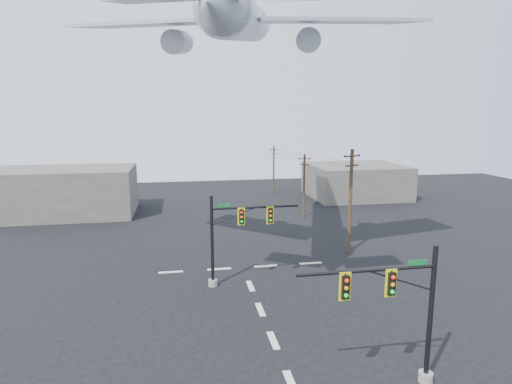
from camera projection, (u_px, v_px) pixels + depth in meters
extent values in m
plane|color=black|center=(273.00, 340.00, 24.66)|extent=(120.00, 120.00, 0.00)
cube|color=silver|center=(291.00, 383.00, 20.78)|extent=(0.40, 2.00, 0.01)
cube|color=silver|center=(273.00, 340.00, 24.65)|extent=(0.40, 2.00, 0.01)
cube|color=silver|center=(260.00, 309.00, 28.52)|extent=(0.40, 2.00, 0.01)
cube|color=silver|center=(250.00, 286.00, 32.40)|extent=(0.40, 2.00, 0.01)
cube|color=silver|center=(171.00, 272.00, 35.22)|extent=(2.00, 0.40, 0.01)
cube|color=silver|center=(219.00, 269.00, 35.92)|extent=(2.00, 0.40, 0.01)
cube|color=silver|center=(266.00, 266.00, 36.62)|extent=(2.00, 0.40, 0.01)
cube|color=silver|center=(311.00, 263.00, 37.31)|extent=(2.00, 0.40, 0.01)
cylinder|color=gray|center=(425.00, 377.00, 20.82)|extent=(0.69, 0.69, 0.50)
cylinder|color=black|center=(430.00, 316.00, 20.24)|extent=(0.24, 0.24, 6.93)
cylinder|color=black|center=(367.00, 271.00, 19.21)|extent=(6.61, 0.16, 0.16)
cylinder|color=black|center=(401.00, 281.00, 19.61)|extent=(3.51, 0.08, 0.08)
cube|color=black|center=(391.00, 283.00, 19.37)|extent=(0.34, 0.30, 1.09)
cube|color=yellow|center=(391.00, 283.00, 19.39)|extent=(0.54, 0.04, 1.34)
sphere|color=red|center=(393.00, 277.00, 19.14)|extent=(0.20, 0.20, 0.20)
sphere|color=orange|center=(393.00, 285.00, 19.21)|extent=(0.20, 0.20, 0.20)
sphere|color=#0DD11F|center=(392.00, 292.00, 19.27)|extent=(0.20, 0.20, 0.20)
cube|color=black|center=(345.00, 287.00, 18.99)|extent=(0.34, 0.30, 1.09)
cube|color=yellow|center=(345.00, 287.00, 19.01)|extent=(0.54, 0.04, 1.34)
sphere|color=red|center=(347.00, 281.00, 18.76)|extent=(0.20, 0.20, 0.20)
sphere|color=orange|center=(346.00, 288.00, 18.82)|extent=(0.20, 0.20, 0.20)
sphere|color=#0DD11F|center=(346.00, 296.00, 18.89)|extent=(0.20, 0.20, 0.20)
cube|color=#0D5E26|center=(418.00, 263.00, 19.53)|extent=(0.94, 0.04, 0.26)
cylinder|color=gray|center=(213.00, 283.00, 32.39)|extent=(0.70, 0.70, 0.50)
cylinder|color=black|center=(212.00, 242.00, 31.80)|extent=(0.24, 0.24, 6.98)
cylinder|color=black|center=(255.00, 207.00, 31.92)|extent=(6.57, 0.16, 0.16)
cylinder|color=black|center=(234.00, 216.00, 31.74)|extent=(3.50, 0.08, 0.08)
cube|color=black|center=(241.00, 217.00, 31.70)|extent=(0.34, 0.30, 1.10)
cube|color=yellow|center=(241.00, 217.00, 31.72)|extent=(0.55, 0.04, 1.35)
sphere|color=red|center=(242.00, 213.00, 31.47)|extent=(0.20, 0.20, 0.20)
sphere|color=orange|center=(242.00, 217.00, 31.54)|extent=(0.20, 0.20, 0.20)
sphere|color=#0DD11F|center=(242.00, 222.00, 31.60)|extent=(0.20, 0.20, 0.20)
cube|color=black|center=(270.00, 215.00, 32.08)|extent=(0.34, 0.30, 1.10)
cube|color=yellow|center=(270.00, 215.00, 32.10)|extent=(0.55, 0.04, 1.35)
sphere|color=red|center=(271.00, 211.00, 31.86)|extent=(0.20, 0.20, 0.20)
sphere|color=orange|center=(271.00, 216.00, 31.92)|extent=(0.20, 0.20, 0.20)
sphere|color=#0DD11F|center=(271.00, 220.00, 31.98)|extent=(0.20, 0.20, 0.20)
cube|color=#0D5E26|center=(224.00, 205.00, 31.40)|extent=(0.95, 0.04, 0.26)
cylinder|color=#48321F|center=(350.00, 202.00, 39.49)|extent=(0.32, 0.32, 9.71)
cube|color=#48321F|center=(352.00, 156.00, 38.72)|extent=(1.85, 0.84, 0.13)
cube|color=#48321F|center=(352.00, 166.00, 38.88)|extent=(1.45, 0.68, 0.13)
cylinder|color=black|center=(345.00, 155.00, 38.25)|extent=(0.11, 0.11, 0.13)
cylinder|color=black|center=(352.00, 155.00, 38.70)|extent=(0.11, 0.11, 0.13)
cylinder|color=black|center=(359.00, 155.00, 39.15)|extent=(0.11, 0.11, 0.13)
cylinder|color=#48321F|center=(304.00, 186.00, 53.31)|extent=(0.27, 0.27, 7.90)
cube|color=#48321F|center=(305.00, 159.00, 52.69)|extent=(1.60, 0.12, 0.11)
cube|color=#48321F|center=(304.00, 164.00, 52.82)|extent=(1.24, 0.11, 0.11)
cylinder|color=black|center=(299.00, 158.00, 52.54)|extent=(0.09, 0.09, 0.11)
cylinder|color=black|center=(305.00, 158.00, 52.67)|extent=(0.09, 0.09, 0.11)
cylinder|color=black|center=(310.00, 158.00, 52.80)|extent=(0.09, 0.09, 0.11)
cylinder|color=#48321F|center=(274.00, 170.00, 68.72)|extent=(0.26, 0.26, 7.73)
cube|color=#48321F|center=(274.00, 149.00, 68.11)|extent=(1.55, 0.55, 0.11)
cube|color=#48321F|center=(274.00, 154.00, 68.24)|extent=(1.21, 0.45, 0.11)
cylinder|color=black|center=(270.00, 149.00, 67.78)|extent=(0.09, 0.09, 0.11)
cylinder|color=black|center=(274.00, 149.00, 68.09)|extent=(0.09, 0.09, 0.11)
cylinder|color=black|center=(278.00, 149.00, 68.41)|extent=(0.09, 0.09, 0.11)
cylinder|color=black|center=(318.00, 158.00, 45.58)|extent=(0.08, 14.15, 0.03)
cylinder|color=black|center=(282.00, 154.00, 60.28)|extent=(0.35, 15.97, 0.03)
cylinder|color=black|center=(332.00, 158.00, 45.85)|extent=(0.39, 14.15, 0.03)
cylinder|color=black|center=(292.00, 154.00, 60.53)|extent=(0.36, 15.97, 0.03)
cylinder|color=silver|center=(242.00, 19.00, 33.71)|extent=(8.58, 21.26, 6.39)
cone|color=silver|center=(255.00, 26.00, 45.71)|extent=(4.49, 5.75, 3.97)
cone|color=silver|center=(215.00, 5.00, 21.71)|extent=(4.16, 5.62, 3.64)
cube|color=silver|center=(145.00, 24.00, 33.02)|extent=(13.30, 12.17, 0.95)
cube|color=silver|center=(339.00, 21.00, 31.87)|extent=(14.06, 6.96, 0.95)
cylinder|color=silver|center=(178.00, 42.00, 34.11)|extent=(2.71, 3.91, 2.34)
cylinder|color=silver|center=(308.00, 40.00, 33.30)|extent=(2.71, 3.91, 2.34)
cube|color=#67635B|center=(61.00, 192.00, 54.49)|extent=(18.00, 10.00, 6.00)
cube|color=#67635B|center=(355.00, 181.00, 66.75)|extent=(14.00, 12.00, 5.00)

